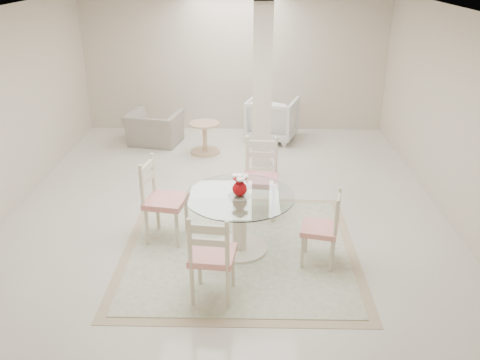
{
  "coord_description": "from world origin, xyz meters",
  "views": [
    {
      "loc": [
        0.31,
        -6.62,
        3.28
      ],
      "look_at": [
        0.2,
        -1.09,
        0.85
      ],
      "focal_mm": 38.0,
      "sensor_mm": 36.0,
      "label": 1
    }
  ],
  "objects_px": {
    "column": "(262,90)",
    "dining_chair_east": "(326,224)",
    "dining_chair_north": "(261,172)",
    "recliner_taupe": "(154,128)",
    "dining_chair_west": "(159,194)",
    "red_vase": "(240,185)",
    "side_table": "(205,139)",
    "dining_chair_south": "(211,252)",
    "armchair_white": "(272,119)",
    "dining_table": "(240,223)"
  },
  "relations": [
    {
      "from": "dining_table",
      "to": "red_vase",
      "type": "height_order",
      "value": "red_vase"
    },
    {
      "from": "dining_chair_east",
      "to": "side_table",
      "type": "distance_m",
      "value": 4.02
    },
    {
      "from": "red_vase",
      "to": "dining_table",
      "type": "bearing_deg",
      "value": 161.57
    },
    {
      "from": "column",
      "to": "side_table",
      "type": "distance_m",
      "value": 1.67
    },
    {
      "from": "red_vase",
      "to": "dining_chair_east",
      "type": "xyz_separation_m",
      "value": [
        0.98,
        -0.27,
        -0.35
      ]
    },
    {
      "from": "dining_chair_west",
      "to": "armchair_white",
      "type": "bearing_deg",
      "value": -10.99
    },
    {
      "from": "armchair_white",
      "to": "red_vase",
      "type": "bearing_deg",
      "value": 99.64
    },
    {
      "from": "dining_table",
      "to": "dining_chair_north",
      "type": "distance_m",
      "value": 1.06
    },
    {
      "from": "dining_chair_east",
      "to": "dining_chair_north",
      "type": "xyz_separation_m",
      "value": [
        -0.72,
        1.26,
        0.1
      ]
    },
    {
      "from": "dining_chair_south",
      "to": "recliner_taupe",
      "type": "relative_size",
      "value": 1.18
    },
    {
      "from": "column",
      "to": "recliner_taupe",
      "type": "height_order",
      "value": "column"
    },
    {
      "from": "column",
      "to": "side_table",
      "type": "height_order",
      "value": "column"
    },
    {
      "from": "red_vase",
      "to": "dining_chair_south",
      "type": "xyz_separation_m",
      "value": [
        -0.26,
        -0.99,
        -0.29
      ]
    },
    {
      "from": "dining_chair_east",
      "to": "dining_chair_north",
      "type": "bearing_deg",
      "value": -137.32
    },
    {
      "from": "red_vase",
      "to": "armchair_white",
      "type": "height_order",
      "value": "red_vase"
    },
    {
      "from": "dining_table",
      "to": "side_table",
      "type": "bearing_deg",
      "value": 101.76
    },
    {
      "from": "red_vase",
      "to": "dining_chair_north",
      "type": "xyz_separation_m",
      "value": [
        0.26,
        0.99,
        -0.25
      ]
    },
    {
      "from": "dining_chair_north",
      "to": "dining_chair_west",
      "type": "xyz_separation_m",
      "value": [
        -1.25,
        -0.72,
        -0.0
      ]
    },
    {
      "from": "armchair_white",
      "to": "side_table",
      "type": "xyz_separation_m",
      "value": [
        -1.25,
        -0.79,
        -0.15
      ]
    },
    {
      "from": "dining_chair_east",
      "to": "side_table",
      "type": "relative_size",
      "value": 1.78
    },
    {
      "from": "dining_chair_north",
      "to": "dining_chair_south",
      "type": "distance_m",
      "value": 2.05
    },
    {
      "from": "column",
      "to": "dining_table",
      "type": "bearing_deg",
      "value": -96.65
    },
    {
      "from": "dining_table",
      "to": "side_table",
      "type": "height_order",
      "value": "dining_table"
    },
    {
      "from": "dining_table",
      "to": "dining_chair_west",
      "type": "xyz_separation_m",
      "value": [
        -0.99,
        0.27,
        0.24
      ]
    },
    {
      "from": "dining_chair_north",
      "to": "dining_chair_west",
      "type": "relative_size",
      "value": 1.01
    },
    {
      "from": "column",
      "to": "dining_chair_north",
      "type": "relative_size",
      "value": 2.27
    },
    {
      "from": "column",
      "to": "red_vase",
      "type": "xyz_separation_m",
      "value": [
        -0.3,
        -2.59,
        -0.48
      ]
    },
    {
      "from": "dining_chair_north",
      "to": "recliner_taupe",
      "type": "distance_m",
      "value": 3.47
    },
    {
      "from": "column",
      "to": "dining_chair_west",
      "type": "height_order",
      "value": "column"
    },
    {
      "from": "column",
      "to": "dining_chair_east",
      "type": "bearing_deg",
      "value": -76.72
    },
    {
      "from": "dining_table",
      "to": "recliner_taupe",
      "type": "height_order",
      "value": "dining_table"
    },
    {
      "from": "dining_chair_east",
      "to": "armchair_white",
      "type": "xyz_separation_m",
      "value": [
        -0.43,
        4.44,
        -0.12
      ]
    },
    {
      "from": "dining_chair_east",
      "to": "armchair_white",
      "type": "relative_size",
      "value": 1.11
    },
    {
      "from": "dining_chair_north",
      "to": "dining_chair_south",
      "type": "bearing_deg",
      "value": -100.18
    },
    {
      "from": "column",
      "to": "armchair_white",
      "type": "relative_size",
      "value": 2.98
    },
    {
      "from": "column",
      "to": "dining_chair_east",
      "type": "xyz_separation_m",
      "value": [
        0.68,
        -2.86,
        -0.82
      ]
    },
    {
      "from": "column",
      "to": "armchair_white",
      "type": "distance_m",
      "value": 1.85
    },
    {
      "from": "dining_chair_north",
      "to": "red_vase",
      "type": "bearing_deg",
      "value": -100.05
    },
    {
      "from": "dining_chair_south",
      "to": "recliner_taupe",
      "type": "bearing_deg",
      "value": -67.03
    },
    {
      "from": "dining_chair_south",
      "to": "side_table",
      "type": "distance_m",
      "value": 4.39
    },
    {
      "from": "armchair_white",
      "to": "side_table",
      "type": "distance_m",
      "value": 1.49
    },
    {
      "from": "recliner_taupe",
      "to": "column",
      "type": "bearing_deg",
      "value": 159.84
    },
    {
      "from": "recliner_taupe",
      "to": "armchair_white",
      "type": "xyz_separation_m",
      "value": [
        2.24,
        0.33,
        0.1
      ]
    },
    {
      "from": "dining_table",
      "to": "dining_chair_south",
      "type": "height_order",
      "value": "dining_chair_south"
    },
    {
      "from": "dining_chair_west",
      "to": "armchair_white",
      "type": "xyz_separation_m",
      "value": [
        1.54,
        3.89,
        -0.21
      ]
    },
    {
      "from": "red_vase",
      "to": "side_table",
      "type": "bearing_deg",
      "value": 101.78
    },
    {
      "from": "dining_chair_west",
      "to": "armchair_white",
      "type": "relative_size",
      "value": 1.3
    },
    {
      "from": "recliner_taupe",
      "to": "side_table",
      "type": "bearing_deg",
      "value": 166.7
    },
    {
      "from": "dining_chair_west",
      "to": "recliner_taupe",
      "type": "bearing_deg",
      "value": 21.78
    },
    {
      "from": "dining_chair_east",
      "to": "dining_chair_south",
      "type": "bearing_deg",
      "value": -46.91
    }
  ]
}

